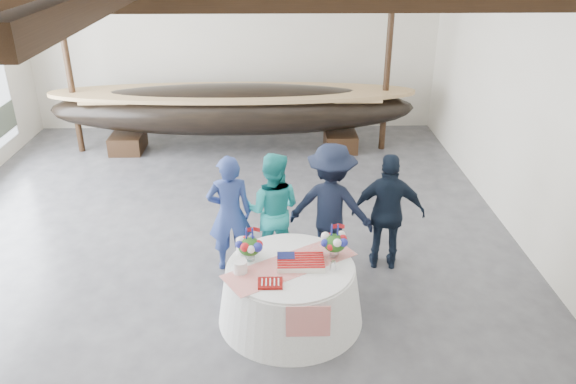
{
  "coord_description": "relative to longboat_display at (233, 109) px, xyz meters",
  "views": [
    {
      "loc": [
        1.01,
        -7.94,
        4.77
      ],
      "look_at": [
        1.18,
        -0.47,
        1.19
      ],
      "focal_mm": 35.0,
      "sensor_mm": 36.0,
      "label": 1
    }
  ],
  "objects": [
    {
      "name": "floor",
      "position": [
        -0.05,
        -4.37,
        -0.99
      ],
      "size": [
        10.0,
        12.0,
        0.01
      ],
      "primitive_type": "cube",
      "color": "#3D3D42",
      "rests_on": "ground"
    },
    {
      "name": "wall_back",
      "position": [
        -0.05,
        1.63,
        1.26
      ],
      "size": [
        10.0,
        0.02,
        4.5
      ],
      "primitive_type": "cube",
      "color": "silver",
      "rests_on": "ground"
    },
    {
      "name": "wall_right",
      "position": [
        4.95,
        -4.37,
        1.26
      ],
      "size": [
        0.02,
        12.0,
        4.5
      ],
      "primitive_type": "cube",
      "color": "silver",
      "rests_on": "ground"
    },
    {
      "name": "longboat_display",
      "position": [
        0.0,
        0.0,
        0.0
      ],
      "size": [
        8.24,
        1.65,
        1.54
      ],
      "color": "black",
      "rests_on": "ground"
    },
    {
      "name": "banquet_table",
      "position": [
        1.13,
        -6.24,
        -0.58
      ],
      "size": [
        1.92,
        1.92,
        0.82
      ],
      "color": "silver",
      "rests_on": "ground"
    },
    {
      "name": "tabletop_items",
      "position": [
        1.1,
        -6.12,
        -0.02
      ],
      "size": [
        1.8,
        1.4,
        0.4
      ],
      "color": "red",
      "rests_on": "banquet_table"
    },
    {
      "name": "guest_woman_blue",
      "position": [
        0.27,
        -4.98,
        -0.07
      ],
      "size": [
        0.72,
        0.52,
        1.83
      ],
      "primitive_type": "imported",
      "rotation": [
        0.0,
        0.0,
        3.26
      ],
      "color": "navy",
      "rests_on": "ground"
    },
    {
      "name": "guest_woman_teal",
      "position": [
        0.9,
        -4.86,
        -0.08
      ],
      "size": [
        0.98,
        0.82,
        1.81
      ],
      "primitive_type": "imported",
      "rotation": [
        0.0,
        0.0,
        2.98
      ],
      "color": "teal",
      "rests_on": "ground"
    },
    {
      "name": "guest_man_left",
      "position": [
        1.77,
        -4.92,
        -0.0
      ],
      "size": [
        1.42,
        1.05,
        1.97
      ],
      "primitive_type": "imported",
      "rotation": [
        0.0,
        0.0,
        2.86
      ],
      "color": "black",
      "rests_on": "ground"
    },
    {
      "name": "guest_man_right",
      "position": [
        2.61,
        -5.0,
        -0.07
      ],
      "size": [
        1.12,
        0.58,
        1.84
      ],
      "primitive_type": "imported",
      "rotation": [
        0.0,
        0.0,
        3.02
      ],
      "color": "black",
      "rests_on": "ground"
    }
  ]
}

